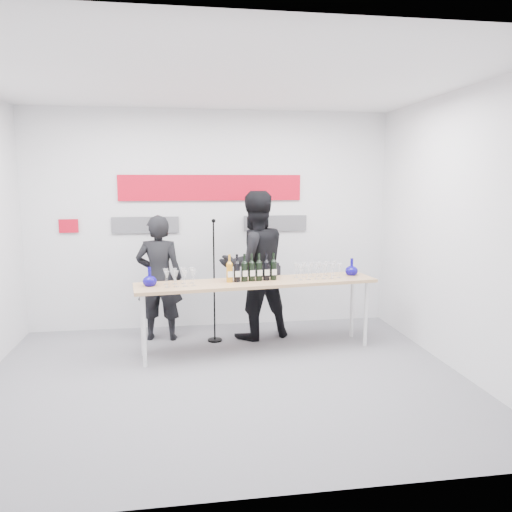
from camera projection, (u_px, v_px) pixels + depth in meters
The scene contains 12 objects.
ground at pixel (226, 379), 5.20m from camera, with size 5.00×5.00×0.00m, color slate.
back_wall at pixel (211, 220), 6.93m from camera, with size 5.00×0.04×3.00m, color silver.
signage at pixel (207, 198), 6.85m from camera, with size 3.38×0.02×0.79m.
tasting_table at pixel (257, 286), 5.95m from camera, with size 2.92×0.90×0.86m.
wine_bottles at pixel (252, 267), 5.92m from camera, with size 0.62×0.14×0.33m.
decanter_left at pixel (150, 277), 5.65m from camera, with size 0.16×0.16×0.21m, color #0E067C, non-canonical shape.
decanter_right at pixel (352, 267), 6.30m from camera, with size 0.16×0.16×0.21m, color #0E067C, non-canonical shape.
glasses_left at pixel (180, 277), 5.69m from camera, with size 0.38×0.26×0.18m.
glasses_right at pixel (318, 270), 6.12m from camera, with size 0.58×0.28×0.18m.
presenter_left at pixel (159, 278), 6.39m from camera, with size 0.59×0.39×1.62m, color black.
presenter_right at pixel (254, 265), 6.47m from camera, with size 0.93×0.73×1.92m, color black.
mic_stand at pixel (214, 305), 6.36m from camera, with size 0.18×0.18×1.58m.
Camera 1 is at (-0.43, -4.94, 2.05)m, focal length 35.00 mm.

